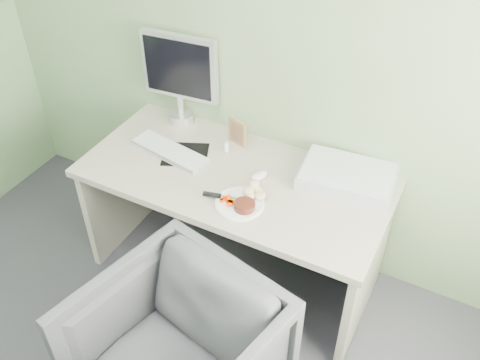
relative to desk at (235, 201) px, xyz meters
The scene contains 15 objects.
wall_back 0.89m from the desk, 90.00° to the left, with size 3.50×3.50×0.00m, color gray.
desk is the anchor object (origin of this frame).
plate 0.29m from the desk, 55.66° to the right, with size 0.24×0.24×0.01m, color white.
steak 0.34m from the desk, 51.69° to the right, with size 0.10×0.10×0.03m, color black.
potato_pile 0.30m from the desk, 40.12° to the right, with size 0.11×0.08×0.06m, color tan.
carrot_heap 0.31m from the desk, 69.96° to the right, with size 0.06×0.05×0.04m, color #FF4305.
steak_knife 0.29m from the desk, 82.97° to the right, with size 0.23×0.08×0.02m.
mousepad 0.37m from the desk, behind, with size 0.24×0.21×0.00m, color black.
keyboard 0.44m from the desk, behind, with size 0.45×0.13×0.02m, color white.
computer_mouse 0.24m from the desk, 16.45° to the left, with size 0.06×0.10×0.03m, color white.
photo_frame 0.38m from the desk, 114.60° to the left, with size 0.12×0.01×0.15m, color #A07C4B.
eyedrop_bottle 0.30m from the desk, 129.75° to the left, with size 0.02×0.02×0.07m.
scanner 0.61m from the desk, 21.64° to the left, with size 0.46×0.31×0.07m, color #B0B4B7.
monitor 0.77m from the desk, 148.11° to the left, with size 0.45×0.14×0.53m.
desk_chair 0.88m from the desk, 79.25° to the right, with size 0.77×0.79×0.72m, color #37383D.
Camera 1 is at (1.01, -0.25, 2.47)m, focal length 40.00 mm.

